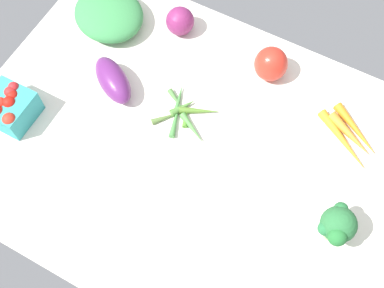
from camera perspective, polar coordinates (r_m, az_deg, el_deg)
The scene contains 9 objects.
tablecloth at distance 110.95cm, azimuth -0.00°, elevation -0.67°, with size 104.00×76.00×2.00cm, color silver.
red_onion_center at distance 125.19cm, azimuth -1.43°, elevation 14.29°, with size 7.19×7.19×7.19cm, color #7C2459.
eggplant at distance 116.61cm, azimuth -9.30°, elevation 7.44°, with size 13.92×6.46×6.46cm, color #602468.
carrot_bunch at distance 115.77cm, azimuth 18.09°, elevation 0.97°, with size 16.10×14.59×2.72cm.
okra_pile at distance 113.32cm, azimuth -0.84°, elevation 3.69°, with size 14.62×14.35×1.88cm.
broccoli_head at distance 100.65cm, azimuth 16.77°, elevation -9.19°, with size 7.32×9.10×10.72cm.
leafy_greens_clump at distance 128.66cm, azimuth -9.78°, elevation 14.84°, with size 18.78×16.64×6.67cm, color #388647.
bell_pepper_red at distance 117.86cm, azimuth 9.28°, elevation 9.30°, with size 8.00×8.00×8.64cm, color red.
berry_basket at distance 117.97cm, azimuth -20.69°, elevation 4.09°, with size 10.12×10.12×7.84cm.
Camera 1 is at (-22.17, 41.22, 101.59)cm, focal length 45.24 mm.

